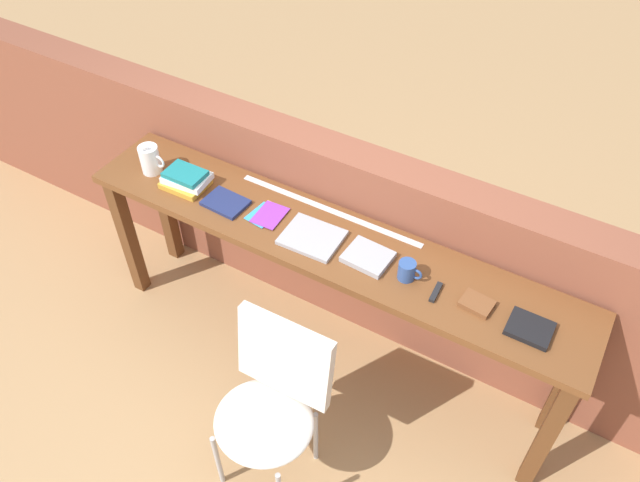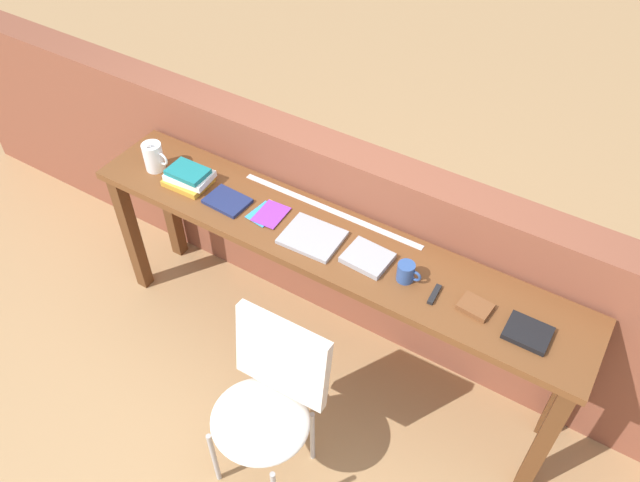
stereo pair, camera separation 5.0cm
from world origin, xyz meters
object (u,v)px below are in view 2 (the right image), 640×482
object	(u,v)px
chair_white_moulded	(268,399)
leather_journal_brown	(475,307)
pitcher_white	(154,157)
multitool_folded	(434,294)
magazine_cycling	(227,201)
pamphlet_pile_colourful	(268,214)
book_open_centre	(312,237)
mug	(406,272)
book_repair_rightmost	(528,333)
book_stack_leftmost	(189,177)

from	to	relation	value
chair_white_moulded	leather_journal_brown	xyz separation A→B (m)	(0.62, 0.63, 0.37)
pitcher_white	multitool_folded	bearing A→B (deg)	-0.88
multitool_folded	magazine_cycling	bearing A→B (deg)	179.56
pitcher_white	pamphlet_pile_colourful	distance (m)	0.69
pamphlet_pile_colourful	book_open_centre	bearing A→B (deg)	-5.63
leather_journal_brown	pamphlet_pile_colourful	bearing A→B (deg)	-175.25
mug	leather_journal_brown	xyz separation A→B (m)	(0.31, 0.01, -0.03)
mug	book_repair_rightmost	size ratio (longest dim) A/B	0.63
book_stack_leftmost	book_repair_rightmost	distance (m)	1.75
pitcher_white	book_open_centre	size ratio (longest dim) A/B	0.69
multitool_folded	pitcher_white	bearing A→B (deg)	179.12
chair_white_moulded	book_stack_leftmost	distance (m)	1.17
pamphlet_pile_colourful	book_repair_rightmost	bearing A→B (deg)	-1.42
book_stack_leftmost	leather_journal_brown	distance (m)	1.52
pamphlet_pile_colourful	multitool_folded	size ratio (longest dim) A/B	1.66
multitool_folded	book_repair_rightmost	bearing A→B (deg)	1.46
chair_white_moulded	leather_journal_brown	distance (m)	0.96
pamphlet_pile_colourful	mug	xyz separation A→B (m)	(0.74, -0.02, 0.04)
book_open_centre	book_repair_rightmost	size ratio (longest dim) A/B	1.51
pamphlet_pile_colourful	pitcher_white	bearing A→B (deg)	-178.51
pitcher_white	book_stack_leftmost	distance (m)	0.23
chair_white_moulded	pitcher_white	xyz separation A→B (m)	(-1.12, 0.63, 0.43)
chair_white_moulded	mug	size ratio (longest dim) A/B	8.10
pitcher_white	multitool_folded	distance (m)	1.57
book_stack_leftmost	leather_journal_brown	bearing A→B (deg)	0.02
book_stack_leftmost	mug	bearing A→B (deg)	-0.28
book_open_centre	pitcher_white	bearing A→B (deg)	177.50
pamphlet_pile_colourful	book_repair_rightmost	world-z (taller)	book_repair_rightmost
leather_journal_brown	book_repair_rightmost	xyz separation A→B (m)	(0.23, -0.01, 0.00)
mug	book_open_centre	bearing A→B (deg)	-179.64
chair_white_moulded	mug	distance (m)	0.80
book_stack_leftmost	mug	world-z (taller)	mug
magazine_cycling	leather_journal_brown	size ratio (longest dim) A/B	1.58
chair_white_moulded	book_open_centre	world-z (taller)	book_open_centre
book_repair_rightmost	pitcher_white	bearing A→B (deg)	179.31
multitool_folded	leather_journal_brown	world-z (taller)	leather_journal_brown
chair_white_moulded	book_open_centre	distance (m)	0.74
book_stack_leftmost	leather_journal_brown	xyz separation A→B (m)	(1.52, 0.00, -0.03)
pitcher_white	book_repair_rightmost	size ratio (longest dim) A/B	1.05
book_stack_leftmost	pamphlet_pile_colourful	xyz separation A→B (m)	(0.46, 0.02, -0.04)
book_repair_rightmost	magazine_cycling	bearing A→B (deg)	179.78
magazine_cycling	mug	size ratio (longest dim) A/B	1.87
mug	leather_journal_brown	world-z (taller)	mug
book_open_centre	leather_journal_brown	size ratio (longest dim) A/B	2.04
book_stack_leftmost	chair_white_moulded	bearing A→B (deg)	-35.12
book_open_centre	mug	bearing A→B (deg)	-1.62
pitcher_white	multitool_folded	xyz separation A→B (m)	(1.57, -0.02, -0.07)
mug	book_repair_rightmost	bearing A→B (deg)	-0.87
magazine_cycling	book_repair_rightmost	distance (m)	1.50
pitcher_white	book_open_centre	bearing A→B (deg)	-0.52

